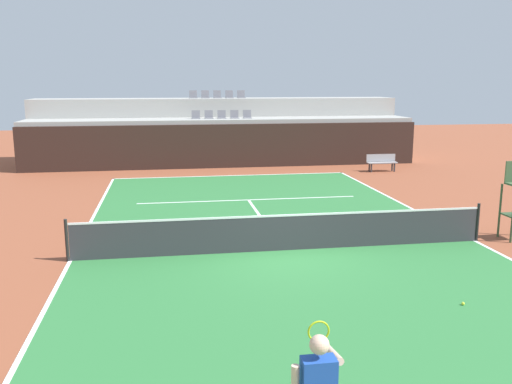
# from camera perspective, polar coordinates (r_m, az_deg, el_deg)

# --- Properties ---
(ground_plane) EXTENTS (80.00, 80.00, 0.00)m
(ground_plane) POSITION_cam_1_polar(r_m,az_deg,el_deg) (14.65, 2.95, -6.08)
(ground_plane) COLOR brown
(court_surface) EXTENTS (11.00, 24.00, 0.01)m
(court_surface) POSITION_cam_1_polar(r_m,az_deg,el_deg) (14.64, 2.95, -6.06)
(court_surface) COLOR #2D7238
(court_surface) RESTS_ON ground_plane
(baseline_far) EXTENTS (11.00, 0.10, 0.00)m
(baseline_far) POSITION_cam_1_polar(r_m,az_deg,el_deg) (26.14, -2.59, 1.71)
(baseline_far) COLOR white
(baseline_far) RESTS_ON court_surface
(sideline_left) EXTENTS (0.10, 24.00, 0.00)m
(sideline_left) POSITION_cam_1_polar(r_m,az_deg,el_deg) (14.54, -18.69, -6.76)
(sideline_left) COLOR white
(sideline_left) RESTS_ON court_surface
(sideline_right) EXTENTS (0.10, 24.00, 0.00)m
(sideline_right) POSITION_cam_1_polar(r_m,az_deg,el_deg) (16.64, 21.69, -4.71)
(sideline_right) COLOR white
(sideline_right) RESTS_ON court_surface
(service_line_far) EXTENTS (8.26, 0.10, 0.00)m
(service_line_far) POSITION_cam_1_polar(r_m,az_deg,el_deg) (20.74, -0.79, -0.82)
(service_line_far) COLOR white
(service_line_far) RESTS_ON court_surface
(centre_service_line) EXTENTS (0.10, 6.40, 0.00)m
(centre_service_line) POSITION_cam_1_polar(r_m,az_deg,el_deg) (17.66, 0.76, -2.98)
(centre_service_line) COLOR white
(centre_service_line) RESTS_ON court_surface
(back_wall) EXTENTS (20.57, 0.30, 2.24)m
(back_wall) POSITION_cam_1_polar(r_m,az_deg,el_deg) (28.56, -3.24, 4.77)
(back_wall) COLOR black
(back_wall) RESTS_ON ground_plane
(stands_tier_lower) EXTENTS (20.57, 2.40, 2.45)m
(stands_tier_lower) POSITION_cam_1_polar(r_m,az_deg,el_deg) (29.89, -3.52, 5.26)
(stands_tier_lower) COLOR #9E9E99
(stands_tier_lower) RESTS_ON ground_plane
(stands_tier_upper) EXTENTS (20.57, 2.40, 3.46)m
(stands_tier_upper) POSITION_cam_1_polar(r_m,az_deg,el_deg) (32.22, -3.96, 6.60)
(stands_tier_upper) COLOR #9E9E99
(stands_tier_upper) RESTS_ON ground_plane
(seating_row_lower) EXTENTS (3.21, 0.44, 0.44)m
(seating_row_lower) POSITION_cam_1_polar(r_m,az_deg,el_deg) (29.87, -3.57, 7.86)
(seating_row_lower) COLOR slate
(seating_row_lower) RESTS_ON stands_tier_lower
(seating_row_upper) EXTENTS (3.21, 0.44, 0.44)m
(seating_row_upper) POSITION_cam_1_polar(r_m,az_deg,el_deg) (32.21, -4.03, 9.90)
(seating_row_upper) COLOR slate
(seating_row_upper) RESTS_ON stands_tier_upper
(tennis_net) EXTENTS (11.08, 0.08, 1.07)m
(tennis_net) POSITION_cam_1_polar(r_m,az_deg,el_deg) (14.50, 2.97, -4.16)
(tennis_net) COLOR black
(tennis_net) RESTS_ON court_surface
(player_bench) EXTENTS (1.50, 0.40, 0.85)m
(player_bench) POSITION_cam_1_polar(r_m,az_deg,el_deg) (28.07, 12.88, 3.12)
(player_bench) COLOR #99999E
(player_bench) RESTS_ON ground_plane
(tennis_ball_2) EXTENTS (0.07, 0.07, 0.07)m
(tennis_ball_2) POSITION_cam_1_polar(r_m,az_deg,el_deg) (11.92, 20.66, -10.77)
(tennis_ball_2) COLOR #CCE033
(tennis_ball_2) RESTS_ON court_surface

